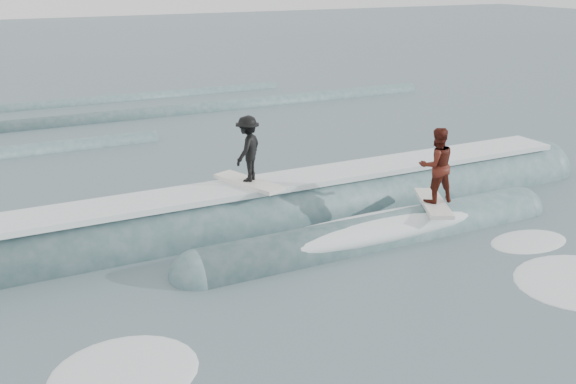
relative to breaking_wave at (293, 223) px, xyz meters
name	(u,v)px	position (x,y,z in m)	size (l,w,h in m)	color
ground	(370,300)	(-0.39, -4.12, -0.05)	(160.00, 160.00, 0.00)	#435C61
breaking_wave	(293,223)	(0.00, 0.00, 0.00)	(20.53, 3.79, 2.02)	#365B5A
surfer_black	(248,152)	(-0.98, 0.48, 1.86)	(1.21, 2.07, 1.71)	silver
surfer_red	(436,168)	(3.00, -1.72, 1.50)	(1.36, 2.04, 1.94)	silver
whitewater	(457,328)	(0.43, -5.70, -0.05)	(16.52, 6.81, 0.10)	white
far_swells	(71,126)	(-3.35, 13.53, -0.05)	(36.76, 8.65, 0.80)	#365B5A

